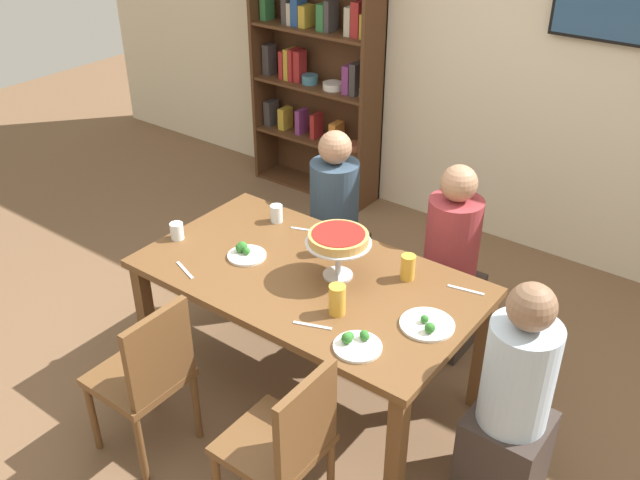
% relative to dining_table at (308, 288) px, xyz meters
% --- Properties ---
extents(ground_plane, '(12.00, 12.00, 0.00)m').
position_rel_dining_table_xyz_m(ground_plane, '(0.00, 0.00, -0.66)').
color(ground_plane, brown).
extents(rear_partition, '(8.00, 0.12, 2.80)m').
position_rel_dining_table_xyz_m(rear_partition, '(0.00, 2.20, 0.74)').
color(rear_partition, beige).
rests_on(rear_partition, ground_plane).
extents(dining_table, '(1.71, 0.96, 0.74)m').
position_rel_dining_table_xyz_m(dining_table, '(0.00, 0.00, 0.00)').
color(dining_table, brown).
rests_on(dining_table, ground_plane).
extents(bookshelf, '(1.10, 0.30, 2.21)m').
position_rel_dining_table_xyz_m(bookshelf, '(-1.46, 2.01, 0.51)').
color(bookshelf, '#4C2D19').
rests_on(bookshelf, ground_plane).
extents(television, '(0.83, 0.05, 0.47)m').
position_rel_dining_table_xyz_m(television, '(0.70, 2.11, 1.13)').
color(television, black).
extents(diner_far_left, '(0.34, 0.34, 1.15)m').
position_rel_dining_table_xyz_m(diner_far_left, '(-0.40, 0.79, -0.16)').
color(diner_far_left, '#382D28').
rests_on(diner_far_left, ground_plane).
extents(diner_far_right, '(0.34, 0.34, 1.15)m').
position_rel_dining_table_xyz_m(diner_far_right, '(0.40, 0.79, -0.16)').
color(diner_far_right, '#382D28').
rests_on(diner_far_right, ground_plane).
extents(diner_head_east, '(0.34, 0.34, 1.15)m').
position_rel_dining_table_xyz_m(diner_head_east, '(1.13, -0.03, -0.16)').
color(diner_head_east, '#382D28').
rests_on(diner_head_east, ground_plane).
extents(chair_near_right, '(0.40, 0.40, 0.87)m').
position_rel_dining_table_xyz_m(chair_near_right, '(0.45, -0.74, -0.17)').
color(chair_near_right, brown).
rests_on(chair_near_right, ground_plane).
extents(chair_near_left, '(0.40, 0.40, 0.87)m').
position_rel_dining_table_xyz_m(chair_near_left, '(-0.32, -0.80, -0.17)').
color(chair_near_left, brown).
rests_on(chair_near_left, ground_plane).
extents(deep_dish_pizza_stand, '(0.33, 0.33, 0.25)m').
position_rel_dining_table_xyz_m(deep_dish_pizza_stand, '(0.13, 0.08, 0.29)').
color(deep_dish_pizza_stand, silver).
rests_on(deep_dish_pizza_stand, dining_table).
extents(salad_plate_near_diner, '(0.20, 0.20, 0.07)m').
position_rel_dining_table_xyz_m(salad_plate_near_diner, '(-0.37, -0.06, 0.10)').
color(salad_plate_near_diner, white).
rests_on(salad_plate_near_diner, dining_table).
extents(salad_plate_far_diner, '(0.21, 0.21, 0.06)m').
position_rel_dining_table_xyz_m(salad_plate_far_diner, '(0.51, -0.32, 0.10)').
color(salad_plate_far_diner, white).
rests_on(salad_plate_far_diner, dining_table).
extents(salad_plate_spare, '(0.25, 0.25, 0.06)m').
position_rel_dining_table_xyz_m(salad_plate_spare, '(0.69, -0.02, 0.10)').
color(salad_plate_spare, white).
rests_on(salad_plate_spare, dining_table).
extents(beer_glass_amber_tall, '(0.07, 0.07, 0.13)m').
position_rel_dining_table_xyz_m(beer_glass_amber_tall, '(0.42, 0.26, 0.15)').
color(beer_glass_amber_tall, gold).
rests_on(beer_glass_amber_tall, dining_table).
extents(beer_glass_amber_short, '(0.08, 0.08, 0.15)m').
position_rel_dining_table_xyz_m(beer_glass_amber_short, '(0.30, -0.18, 0.16)').
color(beer_glass_amber_short, gold).
rests_on(beer_glass_amber_short, dining_table).
extents(beer_glass_amber_spare, '(0.08, 0.08, 0.15)m').
position_rel_dining_table_xyz_m(beer_glass_amber_spare, '(-0.04, 0.23, 0.16)').
color(beer_glass_amber_spare, gold).
rests_on(beer_glass_amber_spare, dining_table).
extents(water_glass_clear_near, '(0.07, 0.07, 0.10)m').
position_rel_dining_table_xyz_m(water_glass_clear_near, '(-0.47, 0.32, 0.13)').
color(water_glass_clear_near, white).
rests_on(water_glass_clear_near, dining_table).
extents(water_glass_clear_far, '(0.07, 0.07, 0.09)m').
position_rel_dining_table_xyz_m(water_glass_clear_far, '(-0.78, -0.15, 0.13)').
color(water_glass_clear_far, white).
rests_on(water_glass_clear_far, dining_table).
extents(cutlery_fork_near, '(0.18, 0.02, 0.00)m').
position_rel_dining_table_xyz_m(cutlery_fork_near, '(-0.02, 0.38, 0.09)').
color(cutlery_fork_near, silver).
rests_on(cutlery_fork_near, dining_table).
extents(cutlery_knife_near, '(0.17, 0.08, 0.00)m').
position_rel_dining_table_xyz_m(cutlery_knife_near, '(-0.52, -0.35, 0.09)').
color(cutlery_knife_near, silver).
rests_on(cutlery_knife_near, dining_table).
extents(cutlery_fork_far, '(0.17, 0.08, 0.00)m').
position_rel_dining_table_xyz_m(cutlery_fork_far, '(0.27, -0.32, 0.09)').
color(cutlery_fork_far, silver).
rests_on(cutlery_fork_far, dining_table).
extents(cutlery_knife_far, '(0.18, 0.05, 0.00)m').
position_rel_dining_table_xyz_m(cutlery_knife_far, '(0.70, 0.34, 0.09)').
color(cutlery_knife_far, silver).
rests_on(cutlery_knife_far, dining_table).
extents(cutlery_spare_fork, '(0.17, 0.08, 0.00)m').
position_rel_dining_table_xyz_m(cutlery_spare_fork, '(-0.27, 0.34, 0.09)').
color(cutlery_spare_fork, silver).
rests_on(cutlery_spare_fork, dining_table).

